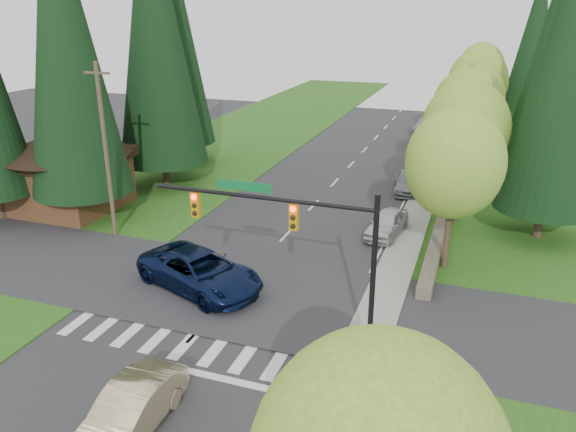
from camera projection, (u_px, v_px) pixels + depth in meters
The scene contains 31 objects.
ground at pixel (139, 395), 19.66m from camera, with size 120.00×120.00×0.00m, color #28282B.
grass_east at pixel (518, 235), 33.25m from camera, with size 14.00×110.00×0.06m, color #225416.
grass_west at pixel (141, 190), 41.33m from camera, with size 14.00×110.00×0.06m, color #225416.
cross_street at pixel (234, 292), 26.72m from camera, with size 120.00×8.00×0.10m, color #28282B.
sidewalk_east at pixel (418, 211), 36.90m from camera, with size 1.80×80.00×0.13m, color gray.
curb_east at pixel (405, 210), 37.16m from camera, with size 0.20×80.00×0.13m, color gray.
stone_wall_north at pixel (454, 177), 43.33m from camera, with size 0.70×40.00×0.70m, color #4C4438.
traffic_signal at pixel (298, 233), 20.51m from camera, with size 8.70×0.37×6.80m.
brown_building at pixel (67, 163), 36.44m from camera, with size 8.40×8.40×5.40m.
utility_pole at pixel (106, 151), 31.38m from camera, with size 1.60×0.24×10.00m.
decid_tree_0 at pixel (455, 164), 27.17m from camera, with size 4.80×4.80×8.37m.
decid_tree_1 at pixel (465, 131), 33.24m from camera, with size 5.20×5.20×8.80m.
decid_tree_2 at pixel (468, 109), 39.43m from camera, with size 5.00×5.00×8.82m.
decid_tree_3 at pixel (473, 98), 45.67m from camera, with size 5.00×5.00×8.55m.
decid_tree_4 at pixel (478, 82), 51.67m from camera, with size 5.40×5.40×9.18m.
decid_tree_5 at pixel (477, 79), 58.10m from camera, with size 4.80×4.80×8.30m.
decid_tree_6 at pixel (481, 69), 64.12m from camera, with size 5.20×5.20×8.86m.
conifer_w_a at pixel (65, 42), 32.23m from camera, with size 6.12×6.12×19.80m.
conifer_w_b at pixel (71, 53), 37.05m from camera, with size 5.44×5.44×17.80m.
conifer_w_c at pixel (155, 28), 38.80m from camera, with size 6.46×6.46×20.80m.
conifer_w_e at pixel (175, 38), 45.07m from camera, with size 5.78×5.78×18.80m.
conifer_e_a at pixel (566, 66), 29.49m from camera, with size 5.44×5.44×17.80m.
conifer_e_b at pixel (563, 34), 41.17m from camera, with size 6.12×6.12×19.80m.
conifer_e_c at pixel (534, 43), 54.36m from camera, with size 5.10×5.10×16.80m.
sedan_champagne at pixel (130, 411), 17.71m from camera, with size 1.67×4.78×1.57m, color #C7B684.
suv_navy at pixel (200, 271), 26.71m from camera, with size 3.06×6.63×1.84m, color #0B1637.
parked_car_a at pixel (387, 224), 32.96m from camera, with size 1.74×4.32×1.47m, color silver.
parked_car_b at pixel (408, 182), 40.83m from camera, with size 1.92×4.72×1.37m, color gray.
parked_car_c at pixel (419, 161), 46.17m from camera, with size 1.48×4.26×1.40m, color #AEADB2.
parked_car_d at pixel (421, 137), 54.85m from camera, with size 1.54×3.83×1.30m, color silver.
parked_car_e at pixel (424, 125), 60.20m from camera, with size 1.83×4.50×1.31m, color #9D9CA1.
Camera 1 is at (10.31, -13.51, 12.83)m, focal length 35.00 mm.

